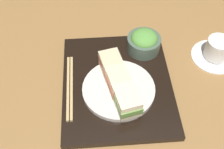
% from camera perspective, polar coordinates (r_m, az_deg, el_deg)
% --- Properties ---
extents(ground_plane, '(1.40, 1.00, 0.03)m').
position_cam_1_polar(ground_plane, '(0.83, 2.53, -3.35)').
color(ground_plane, olive).
extents(serving_tray, '(0.37, 0.30, 0.02)m').
position_cam_1_polar(serving_tray, '(0.82, 1.01, -1.89)').
color(serving_tray, black).
rests_on(serving_tray, ground_plane).
extents(sandwich_plate, '(0.20, 0.20, 0.01)m').
position_cam_1_polar(sandwich_plate, '(0.79, 1.33, -2.91)').
color(sandwich_plate, silver).
rests_on(sandwich_plate, serving_tray).
extents(sandwich_near, '(0.09, 0.07, 0.05)m').
position_cam_1_polar(sandwich_near, '(0.80, -0.07, 1.87)').
color(sandwich_near, beige).
rests_on(sandwich_near, sandwich_plate).
extents(sandwich_middle, '(0.09, 0.08, 0.05)m').
position_cam_1_polar(sandwich_middle, '(0.76, 1.37, -1.45)').
color(sandwich_middle, beige).
rests_on(sandwich_middle, sandwich_plate).
extents(sandwich_far, '(0.09, 0.07, 0.05)m').
position_cam_1_polar(sandwich_far, '(0.72, 2.97, -5.16)').
color(sandwich_far, '#EFE5C1').
rests_on(sandwich_far, sandwich_plate).
extents(salad_bowl, '(0.10, 0.10, 0.07)m').
position_cam_1_polar(salad_bowl, '(0.88, 6.34, 6.50)').
color(salad_bowl, '#4C6051').
rests_on(salad_bowl, serving_tray).
extents(chopsticks_pair, '(0.22, 0.02, 0.01)m').
position_cam_1_polar(chopsticks_pair, '(0.80, -8.35, -2.41)').
color(chopsticks_pair, tan).
rests_on(chopsticks_pair, serving_tray).
extents(coffee_cup, '(0.14, 0.14, 0.07)m').
position_cam_1_polar(coffee_cup, '(0.93, 20.14, 4.48)').
color(coffee_cup, white).
rests_on(coffee_cup, ground_plane).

